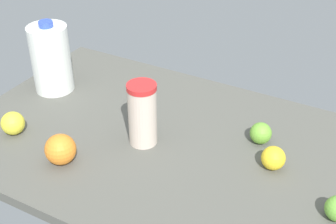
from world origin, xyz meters
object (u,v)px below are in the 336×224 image
object	(u,v)px
tumbler_cup	(142,114)
lemon_beside_bowl	(273,158)
milk_jug	(51,58)
lemon_by_jug	(13,123)
lime_near_front	(261,133)
orange_loose	(60,149)

from	to	relation	value
tumbler_cup	lemon_beside_bowl	bearing A→B (deg)	10.25
milk_jug	lemon_by_jug	bearing A→B (deg)	-75.74
lemon_by_jug	milk_jug	bearing A→B (deg)	104.26
lime_near_front	orange_loose	size ratio (longest dim) A/B	0.74
lemon_beside_bowl	tumbler_cup	bearing A→B (deg)	-169.75
lemon_by_jug	lemon_beside_bowl	size ratio (longest dim) A/B	1.07
lemon_by_jug	lemon_beside_bowl	world-z (taller)	lemon_by_jug
lime_near_front	orange_loose	bearing A→B (deg)	-142.07
tumbler_cup	lemon_beside_bowl	distance (cm)	36.51
tumbler_cup	lime_near_front	xyz separation A→B (cm)	(28.86, 15.47, -6.18)
milk_jug	lime_near_front	distance (cm)	70.71
lemon_beside_bowl	milk_jug	bearing A→B (deg)	176.46
milk_jug	tumbler_cup	distance (cm)	42.78
tumbler_cup	lime_near_front	distance (cm)	33.32
milk_jug	lemon_beside_bowl	size ratio (longest dim) A/B	3.77
milk_jug	lemon_by_jug	xyz separation A→B (cm)	(6.49, -25.56, -7.76)
milk_jug	lemon_beside_bowl	bearing A→B (deg)	-3.54
tumbler_cup	lemon_by_jug	xyz separation A→B (cm)	(-34.76, -14.41, -5.87)
milk_jug	orange_loose	world-z (taller)	milk_jug
tumbler_cup	orange_loose	distance (cm)	23.57
milk_jug	lemon_beside_bowl	distance (cm)	77.24
milk_jug	lime_near_front	bearing A→B (deg)	3.53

